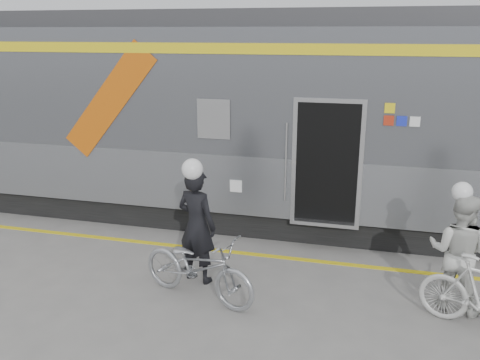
% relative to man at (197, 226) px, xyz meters
% --- Properties ---
extents(ground, '(90.00, 90.00, 0.00)m').
position_rel_man_xyz_m(ground, '(0.87, -1.04, -0.90)').
color(ground, slate).
rests_on(ground, ground).
extents(train, '(24.00, 3.17, 4.10)m').
position_rel_man_xyz_m(train, '(-0.42, 3.15, 1.16)').
color(train, black).
rests_on(train, ground).
extents(safety_strip, '(24.00, 0.12, 0.01)m').
position_rel_man_xyz_m(safety_strip, '(0.87, 1.11, -0.89)').
color(safety_strip, yellow).
rests_on(safety_strip, ground).
extents(man, '(0.76, 0.61, 1.80)m').
position_rel_man_xyz_m(man, '(0.00, 0.00, 0.00)').
color(man, black).
rests_on(man, ground).
extents(bicycle_left, '(1.99, 1.20, 0.99)m').
position_rel_man_xyz_m(bicycle_left, '(0.20, -0.55, -0.40)').
color(bicycle_left, '#9EA0A5').
rests_on(bicycle_left, ground).
extents(woman, '(0.98, 0.88, 1.67)m').
position_rel_man_xyz_m(woman, '(3.72, 0.12, -0.06)').
color(woman, beige).
rests_on(woman, ground).
extents(helmet_man, '(0.31, 0.31, 0.31)m').
position_rel_man_xyz_m(helmet_man, '(0.00, 0.00, 1.05)').
color(helmet_man, white).
rests_on(helmet_man, man).
extents(helmet_woman, '(0.27, 0.27, 0.27)m').
position_rel_man_xyz_m(helmet_woman, '(3.72, 0.12, 0.91)').
color(helmet_woman, white).
rests_on(helmet_woman, woman).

